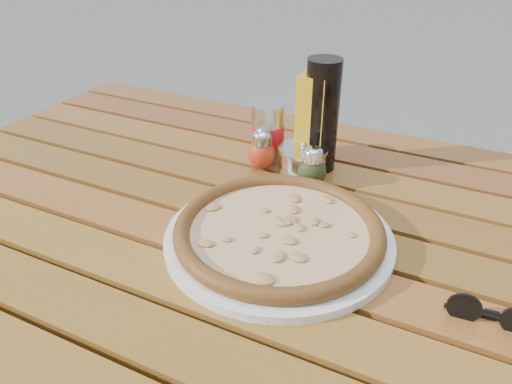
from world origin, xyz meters
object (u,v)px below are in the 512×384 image
at_px(soda_can, 268,133).
at_px(plate, 279,238).
at_px(sunglasses, 491,315).
at_px(oregano_shaker, 312,168).
at_px(pizza, 279,230).
at_px(pepper_shaker, 262,150).
at_px(parmesan_tin, 302,161).
at_px(dark_bottle, 321,116).
at_px(olive_oil_cruet, 313,122).
at_px(table, 251,247).

bearing_deg(soda_can, plate, -61.27).
bearing_deg(plate, sunglasses, -7.48).
xyz_separation_m(oregano_shaker, sunglasses, (0.33, -0.23, -0.02)).
relative_size(plate, pizza, 1.07).
height_order(pepper_shaker, parmesan_tin, pepper_shaker).
height_order(dark_bottle, soda_can, dark_bottle).
height_order(dark_bottle, olive_oil_cruet, dark_bottle).
distance_m(pizza, soda_can, 0.29).
distance_m(table, soda_can, 0.25).
bearing_deg(dark_bottle, parmesan_tin, -109.59).
distance_m(plate, pepper_shaker, 0.26).
height_order(table, oregano_shaker, oregano_shaker).
bearing_deg(parmesan_tin, plate, -77.29).
relative_size(plate, dark_bottle, 1.64).
distance_m(pepper_shaker, olive_oil_cruet, 0.11).
height_order(pizza, oregano_shaker, oregano_shaker).
distance_m(oregano_shaker, dark_bottle, 0.11).
xyz_separation_m(table, pepper_shaker, (-0.06, 0.16, 0.11)).
bearing_deg(sunglasses, olive_oil_cruet, 135.80).
distance_m(pepper_shaker, dark_bottle, 0.13).
relative_size(table, pepper_shaker, 17.07).
distance_m(pizza, pepper_shaker, 0.26).
bearing_deg(plate, soda_can, 118.73).
distance_m(pepper_shaker, oregano_shaker, 0.12).
height_order(olive_oil_cruet, parmesan_tin, olive_oil_cruet).
bearing_deg(oregano_shaker, pizza, -84.42).
xyz_separation_m(oregano_shaker, dark_bottle, (-0.01, 0.08, 0.07)).
bearing_deg(plate, pepper_shaker, 121.87).
bearing_deg(pepper_shaker, oregano_shaker, -12.11).
distance_m(table, sunglasses, 0.41).
relative_size(pizza, olive_oil_cruet, 1.61).
height_order(soda_can, olive_oil_cruet, olive_oil_cruet).
bearing_deg(table, oregano_shaker, 65.85).
bearing_deg(olive_oil_cruet, table, -98.20).
height_order(plate, oregano_shaker, oregano_shaker).
height_order(pepper_shaker, soda_can, soda_can).
bearing_deg(pepper_shaker, parmesan_tin, 4.16).
xyz_separation_m(plate, pepper_shaker, (-0.13, 0.22, 0.03)).
bearing_deg(table, pepper_shaker, 109.42).
xyz_separation_m(plate, pizza, (0.00, 0.00, 0.02)).
bearing_deg(sunglasses, soda_can, 142.84).
bearing_deg(sunglasses, dark_bottle, 134.23).
bearing_deg(table, olive_oil_cruet, 81.80).
bearing_deg(oregano_shaker, parmesan_tin, 135.45).
height_order(pizza, olive_oil_cruet, olive_oil_cruet).
height_order(soda_can, parmesan_tin, soda_can).
bearing_deg(olive_oil_cruet, dark_bottle, 14.19).
xyz_separation_m(olive_oil_cruet, parmesan_tin, (-0.00, -0.04, -0.07)).
bearing_deg(table, pizza, -36.34).
bearing_deg(olive_oil_cruet, oregano_shaker, -67.81).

